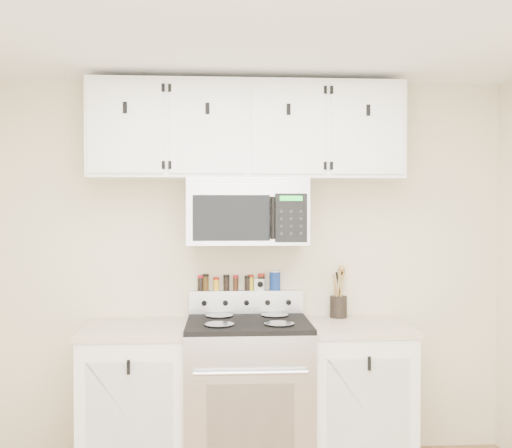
% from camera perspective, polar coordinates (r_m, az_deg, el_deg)
% --- Properties ---
extents(back_wall, '(3.50, 0.01, 2.50)m').
position_cam_1_polar(back_wall, '(3.87, -1.01, -4.39)').
color(back_wall, beige).
rests_on(back_wall, floor).
extents(range, '(0.76, 0.65, 1.10)m').
position_cam_1_polar(range, '(3.71, -0.80, -16.67)').
color(range, '#B7B7BA').
rests_on(range, floor).
extents(base_cabinet_left, '(0.64, 0.62, 0.92)m').
position_cam_1_polar(base_cabinet_left, '(3.78, -11.80, -16.78)').
color(base_cabinet_left, white).
rests_on(base_cabinet_left, floor).
extents(base_cabinet_right, '(0.64, 0.62, 0.92)m').
position_cam_1_polar(base_cabinet_right, '(3.83, 9.99, -16.51)').
color(base_cabinet_right, white).
rests_on(base_cabinet_right, floor).
extents(microwave, '(0.76, 0.44, 0.42)m').
position_cam_1_polar(microwave, '(3.67, -0.88, 1.25)').
color(microwave, '#9E9EA3').
rests_on(microwave, back_wall).
extents(upper_cabinets, '(2.00, 0.35, 0.62)m').
position_cam_1_polar(upper_cabinets, '(3.73, -0.91, 9.27)').
color(upper_cabinets, white).
rests_on(upper_cabinets, back_wall).
extents(utensil_crock, '(0.11, 0.11, 0.33)m').
position_cam_1_polar(utensil_crock, '(3.89, 8.24, -8.02)').
color(utensil_crock, black).
rests_on(utensil_crock, base_cabinet_right).
extents(kitchen_timer, '(0.08, 0.08, 0.08)m').
position_cam_1_polar(kitchen_timer, '(3.85, 0.41, -6.08)').
color(kitchen_timer, white).
rests_on(kitchen_timer, range).
extents(salt_canister, '(0.07, 0.07, 0.13)m').
position_cam_1_polar(salt_canister, '(3.86, 1.91, -5.65)').
color(salt_canister, navy).
rests_on(salt_canister, range).
extents(spice_jar_0, '(0.04, 0.04, 0.10)m').
position_cam_1_polar(spice_jar_0, '(3.85, -5.55, -5.88)').
color(spice_jar_0, black).
rests_on(spice_jar_0, range).
extents(spice_jar_1, '(0.04, 0.04, 0.11)m').
position_cam_1_polar(spice_jar_1, '(3.85, -5.06, -5.83)').
color(spice_jar_1, '#402B0F').
rests_on(spice_jar_1, range).
extents(spice_jar_2, '(0.04, 0.04, 0.09)m').
position_cam_1_polar(spice_jar_2, '(3.85, -4.00, -5.98)').
color(spice_jar_2, gold).
rests_on(spice_jar_2, range).
extents(spice_jar_3, '(0.04, 0.04, 0.11)m').
position_cam_1_polar(spice_jar_3, '(3.84, -2.98, -5.87)').
color(spice_jar_3, black).
rests_on(spice_jar_3, range).
extents(spice_jar_4, '(0.04, 0.04, 0.10)m').
position_cam_1_polar(spice_jar_4, '(3.85, -2.04, -5.89)').
color(spice_jar_4, '#381B0D').
rests_on(spice_jar_4, range).
extents(spice_jar_5, '(0.04, 0.04, 0.10)m').
position_cam_1_polar(spice_jar_5, '(3.85, -0.81, -5.92)').
color(spice_jar_5, black).
rests_on(spice_jar_5, range).
extents(spice_jar_6, '(0.04, 0.04, 0.11)m').
position_cam_1_polar(spice_jar_6, '(3.85, -0.53, -5.87)').
color(spice_jar_6, gold).
rests_on(spice_jar_6, range).
extents(spice_jar_7, '(0.05, 0.05, 0.11)m').
position_cam_1_polar(spice_jar_7, '(3.85, 0.55, -5.81)').
color(spice_jar_7, black).
rests_on(spice_jar_7, range).
extents(spice_jar_8, '(0.04, 0.04, 0.10)m').
position_cam_1_polar(spice_jar_8, '(3.86, 1.66, -5.90)').
color(spice_jar_8, '#39240D').
rests_on(spice_jar_8, range).
extents(spice_jar_9, '(0.04, 0.04, 0.11)m').
position_cam_1_polar(spice_jar_9, '(3.86, 1.86, -5.84)').
color(spice_jar_9, gold).
rests_on(spice_jar_9, range).
extents(spice_jar_10, '(0.04, 0.04, 0.10)m').
position_cam_1_polar(spice_jar_10, '(3.86, 1.96, -5.87)').
color(spice_jar_10, gold).
rests_on(spice_jar_10, range).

